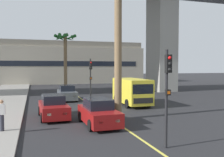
# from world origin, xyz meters

# --- Properties ---
(lane_stripe_center) EXTENTS (0.14, 56.00, 0.01)m
(lane_stripe_center) POSITION_xyz_m (0.00, 24.00, 0.00)
(lane_stripe_center) COLOR #DBCC4C
(lane_stripe_center) RESTS_ON ground
(pier_building_backdrop) EXTENTS (35.04, 8.04, 8.52)m
(pier_building_backdrop) POSITION_xyz_m (0.00, 51.88, 4.20)
(pier_building_backdrop) COLOR #BCB29E
(pier_building_backdrop) RESTS_ON ground
(car_queue_front) EXTENTS (1.95, 4.16, 1.56)m
(car_queue_front) POSITION_xyz_m (-3.62, 15.74, 0.72)
(car_queue_front) COLOR maroon
(car_queue_front) RESTS_ON ground
(car_queue_second) EXTENTS (1.93, 4.15, 1.56)m
(car_queue_second) POSITION_xyz_m (-1.21, 12.83, 0.72)
(car_queue_second) COLOR maroon
(car_queue_second) RESTS_ON ground
(car_queue_third) EXTENTS (1.89, 4.13, 1.56)m
(car_queue_third) POSITION_xyz_m (-1.61, 24.44, 0.72)
(car_queue_third) COLOR #4C5156
(car_queue_third) RESTS_ON ground
(delivery_van) EXTENTS (2.20, 5.27, 2.36)m
(delivery_van) POSITION_xyz_m (3.56, 19.49, 1.29)
(delivery_van) COLOR yellow
(delivery_van) RESTS_ON ground
(traffic_light_median_near) EXTENTS (0.24, 0.37, 4.20)m
(traffic_light_median_near) POSITION_xyz_m (0.50, 7.77, 2.71)
(traffic_light_median_near) COLOR black
(traffic_light_median_near) RESTS_ON ground
(traffic_light_median_far) EXTENTS (0.24, 0.37, 4.20)m
(traffic_light_median_far) POSITION_xyz_m (0.13, 21.04, 2.71)
(traffic_light_median_far) COLOR black
(traffic_light_median_far) RESTS_ON ground
(palm_tree_near_median) EXTENTS (3.71, 3.71, 9.43)m
(palm_tree_near_median) POSITION_xyz_m (0.39, 14.01, 7.36)
(palm_tree_near_median) COLOR brown
(palm_tree_near_median) RESTS_ON ground
(palm_tree_mid_median) EXTENTS (3.09, 3.17, 8.03)m
(palm_tree_mid_median) POSITION_xyz_m (-0.67, 33.62, 6.02)
(palm_tree_mid_median) COLOR brown
(palm_tree_mid_median) RESTS_ON ground
(pedestrian_near_crosswalk) EXTENTS (0.34, 0.22, 1.62)m
(pedestrian_near_crosswalk) POSITION_xyz_m (-6.47, 12.40, 1.00)
(pedestrian_near_crosswalk) COLOR #2D2D38
(pedestrian_near_crosswalk) RESTS_ON sidewalk_left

